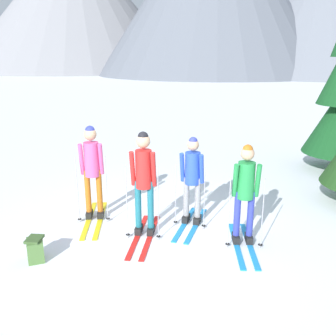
{
  "coord_description": "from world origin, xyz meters",
  "views": [
    {
      "loc": [
        0.68,
        -6.31,
        3.09
      ],
      "look_at": [
        0.14,
        0.39,
        1.05
      ],
      "focal_mm": 40.32,
      "sensor_mm": 36.0,
      "label": 1
    }
  ],
  "objects": [
    {
      "name": "skier_in_pink",
      "position": [
        -1.3,
        0.35,
        1.02
      ],
      "size": [
        0.6,
        1.75,
        1.83
      ],
      "color": "yellow",
      "rests_on": "ground"
    },
    {
      "name": "skier_in_red",
      "position": [
        -0.23,
        -0.26,
        1.04
      ],
      "size": [
        0.61,
        1.71,
        1.86
      ],
      "color": "red",
      "rests_on": "ground"
    },
    {
      "name": "skier_in_blue",
      "position": [
        0.6,
        0.3,
        0.94
      ],
      "size": [
        0.63,
        1.58,
        1.67
      ],
      "color": "#1E84D1",
      "rests_on": "ground"
    },
    {
      "name": "ground_plane",
      "position": [
        0.0,
        0.0,
        0.0
      ],
      "size": [
        400.0,
        400.0,
        0.0
      ],
      "primitive_type": "plane",
      "color": "white"
    },
    {
      "name": "backpack_on_snow_front",
      "position": [
        -1.79,
        -1.27,
        0.19
      ],
      "size": [
        0.35,
        0.39,
        0.38
      ],
      "color": "#4C7238",
      "rests_on": "ground"
    },
    {
      "name": "skier_in_green",
      "position": [
        1.47,
        -0.42,
        0.97
      ],
      "size": [
        0.61,
        1.6,
        1.72
      ],
      "color": "#1E84D1",
      "rests_on": "ground"
    }
  ]
}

